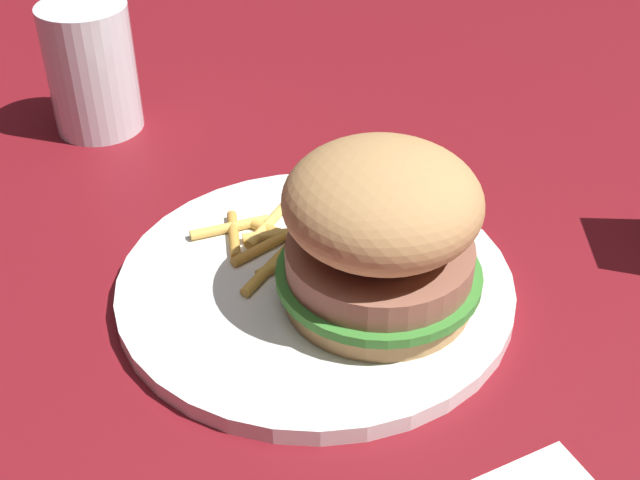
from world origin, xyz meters
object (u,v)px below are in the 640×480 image
(sandwich, at_px, (381,230))
(drink_glass, at_px, (93,77))
(plate, at_px, (320,284))
(fries_pile, at_px, (269,240))

(sandwich, xyz_separation_m, drink_glass, (0.29, 0.17, -0.02))
(plate, height_order, drink_glass, drink_glass)
(fries_pile, height_order, drink_glass, drink_glass)
(plate, bearing_deg, drink_glass, 27.69)
(fries_pile, xyz_separation_m, drink_glass, (0.22, 0.11, 0.03))
(drink_glass, bearing_deg, sandwich, -149.79)
(plate, height_order, sandwich, sandwich)
(sandwich, height_order, drink_glass, sandwich)
(drink_glass, bearing_deg, plate, -152.31)
(fries_pile, bearing_deg, sandwich, -140.97)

